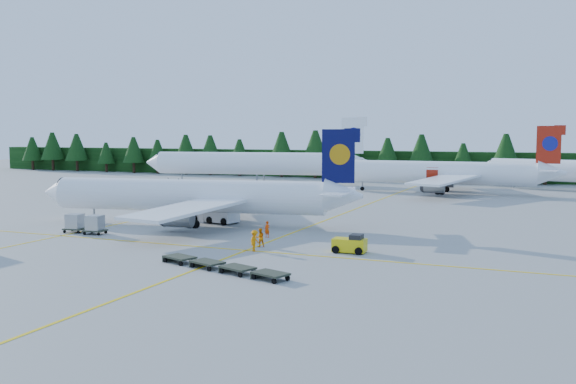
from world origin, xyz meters
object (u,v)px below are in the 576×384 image
at_px(service_truck, 215,211).
at_px(airliner_red, 430,173).
at_px(airliner_navy, 184,196).
at_px(airstairs, 172,216).
at_px(baggage_tug, 350,244).

bearing_deg(service_truck, airliner_red, 83.79).
distance_m(airliner_navy, service_truck, 3.94).
distance_m(airstairs, baggage_tug, 24.63).
bearing_deg(service_truck, baggage_tug, -17.79).
bearing_deg(airstairs, airliner_navy, 22.18).
height_order(airliner_navy, baggage_tug, airliner_navy).
bearing_deg(baggage_tug, airliner_navy, 155.62).
height_order(airstairs, baggage_tug, airstairs).
distance_m(airliner_navy, airstairs, 2.70).
xyz_separation_m(service_truck, baggage_tug, (19.12, -11.34, -0.60)).
xyz_separation_m(airliner_navy, baggage_tug, (21.57, -8.81, -2.38)).
relative_size(service_truck, baggage_tug, 2.08).
bearing_deg(airliner_red, service_truck, -109.81).
xyz_separation_m(airliner_navy, service_truck, (2.45, 2.52, -1.78)).
bearing_deg(airliner_red, airliner_navy, -111.50).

